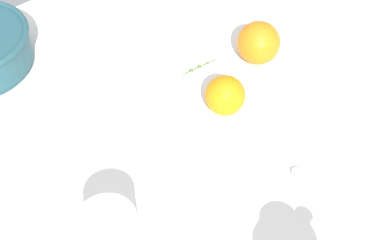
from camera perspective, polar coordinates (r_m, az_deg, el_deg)
ground_plane at (r=99.90cm, az=-2.48°, el=-2.13°), size 138.00×99.31×3.00cm
loose_orange_3 at (r=109.84cm, az=6.86°, el=7.90°), size 8.50×8.50×8.50cm
loose_orange_4 at (r=100.09cm, az=3.42°, el=2.54°), size 7.37×7.37×7.37cm
spoon at (r=93.87cm, az=12.61°, el=-6.83°), size 2.39×15.98×1.00cm
herb_sprig_1 at (r=109.88cm, az=0.59°, el=5.48°), size 7.89×1.09×0.93cm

